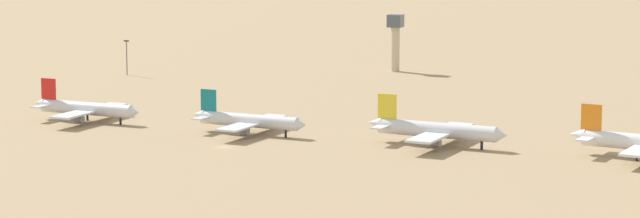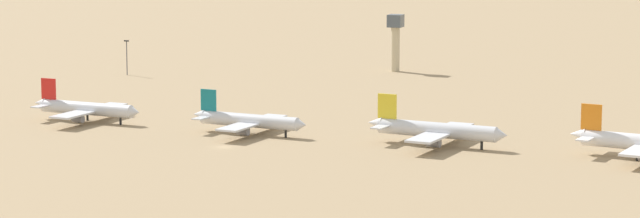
% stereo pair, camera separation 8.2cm
% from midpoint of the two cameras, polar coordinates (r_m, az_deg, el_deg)
% --- Properties ---
extents(ground, '(4000.00, 4000.00, 0.00)m').
position_cam_midpoint_polar(ground, '(324.89, -4.27, -1.69)').
color(ground, '#9E8460').
extents(parked_jet_red_2, '(35.10, 29.59, 11.59)m').
position_cam_midpoint_polar(parked_jet_red_2, '(367.70, -10.25, 0.02)').
color(parked_jet_red_2, silver).
rests_on(parked_jet_red_2, ground).
extents(parked_jet_teal_3, '(34.16, 28.87, 11.28)m').
position_cam_midpoint_polar(parked_jet_teal_3, '(342.34, -3.17, -0.51)').
color(parked_jet_teal_3, silver).
rests_on(parked_jet_teal_3, ground).
extents(parked_jet_yellow_4, '(37.47, 31.69, 12.37)m').
position_cam_midpoint_polar(parked_jet_yellow_4, '(326.36, 5.11, -0.93)').
color(parked_jet_yellow_4, silver).
rests_on(parked_jet_yellow_4, ground).
extents(control_tower, '(5.20, 5.20, 20.87)m').
position_cam_midpoint_polar(control_tower, '(475.10, 3.34, 3.17)').
color(control_tower, '#C6B793').
rests_on(control_tower, ground).
extents(light_pole_west, '(1.80, 0.50, 12.56)m').
position_cam_midpoint_polar(light_pole_west, '(469.34, -8.48, 2.39)').
color(light_pole_west, '#59595E').
rests_on(light_pole_west, ground).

